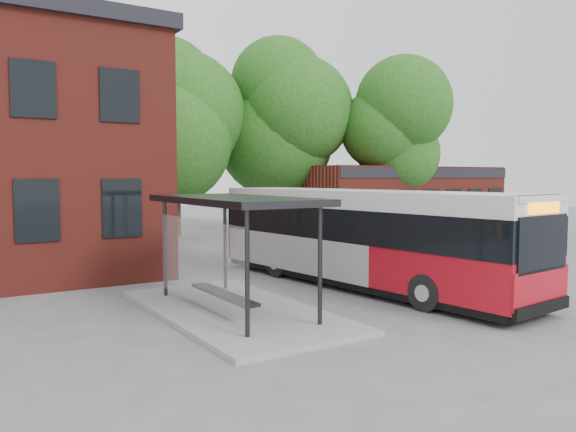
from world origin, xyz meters
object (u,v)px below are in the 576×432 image
bicycle_2 (362,231)px  bicycle_extra_0 (423,227)px  bicycle_3 (366,231)px  bicycle_6 (382,227)px  city_bus (361,238)px  bus_shelter (234,255)px  bicycle_1 (350,229)px  bicycle_5 (397,229)px  bicycle_0 (331,230)px  bicycle_7 (389,227)px  bicycle_4 (397,231)px

bicycle_2 → bicycle_extra_0: bicycle_extra_0 is taller
bicycle_3 → bicycle_6: bearing=-59.7°
bicycle_3 → city_bus: bearing=139.4°
bus_shelter → bicycle_extra_0: (16.96, 10.13, -0.91)m
bus_shelter → bicycle_6: 19.22m
bicycle_1 → bicycle_5: bearing=-135.0°
bus_shelter → bicycle_extra_0: bearing=30.9°
bicycle_3 → bicycle_0: bearing=41.3°
bicycle_1 → bicycle_6: (2.57, 0.34, -0.06)m
bicycle_6 → bicycle_7: 0.46m
bicycle_4 → city_bus: bearing=135.9°
city_bus → bicycle_3: city_bus is taller
city_bus → bicycle_7: size_ratio=6.74×
bicycle_5 → bicycle_7: (0.70, 1.42, -0.04)m
bicycle_3 → bicycle_extra_0: 3.99m
bus_shelter → bicycle_0: bus_shelter is taller
bicycle_2 → bicycle_5: bicycle_5 is taller
bicycle_0 → bicycle_7: bicycle_7 is taller
bicycle_5 → bicycle_1: bearing=81.9°
city_bus → bicycle_5: (10.12, 9.10, -0.91)m
bicycle_0 → bicycle_1: (0.92, -0.46, 0.07)m
bus_shelter → bicycle_5: bus_shelter is taller
bicycle_0 → bicycle_3: 1.87m
bicycle_1 → bicycle_extra_0: bearing=-122.8°
bus_shelter → city_bus: 4.95m
bus_shelter → bicycle_2: 16.63m
bus_shelter → bicycle_3: bus_shelter is taller
bicycle_2 → bicycle_3: 0.17m
bicycle_6 → bicycle_0: bearing=108.8°
city_bus → bicycle_5: size_ratio=6.24×
bicycle_extra_0 → bus_shelter: bearing=144.1°
bicycle_5 → bicycle_0: bearing=82.3°
bicycle_2 → bicycle_3: size_ratio=1.12×
bus_shelter → bicycle_1: bearing=41.8°
bicycle_6 → city_bus: bearing=156.4°
bicycle_1 → bus_shelter: bearing=114.6°
bicycle_7 → bicycle_extra_0: size_ratio=0.96×
bicycle_2 → bicycle_6: 2.65m
bus_shelter → bicycle_2: size_ratio=3.76×
bicycle_3 → bicycle_5: (1.99, -0.26, 0.06)m
bicycle_0 → bicycle_7: size_ratio=1.08×
city_bus → bicycle_0: size_ratio=6.26×
bicycle_4 → bicycle_6: bearing=-8.1°
bicycle_3 → bicycle_4: 1.95m
city_bus → bicycle_2: size_ratio=6.22×
bus_shelter → bicycle_6: bus_shelter is taller
bicycle_1 → bicycle_6: 2.60m
bicycle_0 → bus_shelter: bearing=132.1°
bicycle_3 → bicycle_extra_0: (3.99, -0.24, 0.04)m
bus_shelter → bicycle_7: 19.48m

